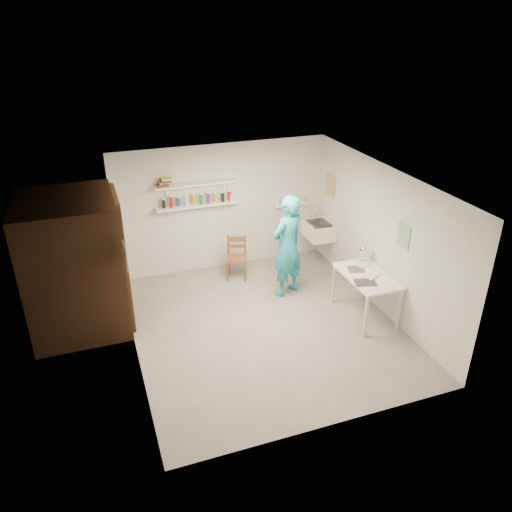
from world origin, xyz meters
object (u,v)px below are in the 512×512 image
object	(u,v)px
work_table	(365,295)
desk_lamp	(365,249)
man	(287,246)
belfast_sink	(319,230)
wall_clock	(288,225)
wooden_chair	(237,258)

from	to	relation	value
work_table	desk_lamp	world-z (taller)	desk_lamp
man	desk_lamp	world-z (taller)	man
man	work_table	bearing A→B (deg)	105.05
belfast_sink	work_table	distance (m)	1.99
wall_clock	desk_lamp	distance (m)	1.35
desk_lamp	work_table	bearing A→B (deg)	-112.42
belfast_sink	wooden_chair	distance (m)	1.70
belfast_sink	man	world-z (taller)	man
belfast_sink	wall_clock	distance (m)	1.25
man	wooden_chair	bearing A→B (deg)	-76.18
man	wooden_chair	size ratio (longest dim) A/B	2.29
belfast_sink	wooden_chair	world-z (taller)	belfast_sink
man	wall_clock	distance (m)	0.37
wall_clock	desk_lamp	bearing A→B (deg)	-64.92
work_table	desk_lamp	distance (m)	0.77
belfast_sink	man	size ratio (longest dim) A/B	0.33
belfast_sink	man	distance (m)	1.35
work_table	belfast_sink	bearing A→B (deg)	86.79
wall_clock	work_table	bearing A→B (deg)	-82.32
work_table	desk_lamp	size ratio (longest dim) A/B	8.00
man	wooden_chair	distance (m)	1.17
man	wall_clock	world-z (taller)	man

